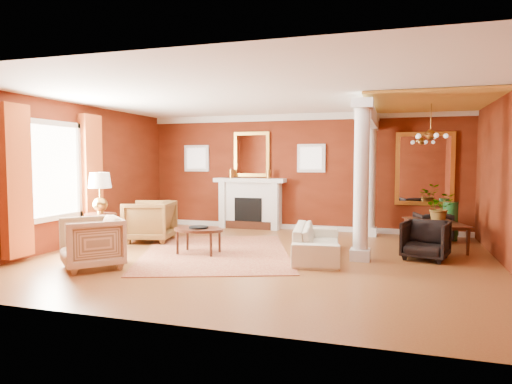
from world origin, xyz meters
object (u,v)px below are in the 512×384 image
(coffee_table, at_px, (199,231))
(dining_table, at_px, (436,227))
(sofa, at_px, (317,236))
(side_table, at_px, (100,198))
(armchair_leopard, at_px, (150,219))
(armchair_stripe, at_px, (92,240))

(coffee_table, height_order, dining_table, dining_table)
(sofa, relative_size, dining_table, 1.31)
(sofa, xyz_separation_m, side_table, (-4.20, -0.47, 0.63))
(sofa, xyz_separation_m, armchair_leopard, (-3.71, 0.56, 0.10))
(sofa, bearing_deg, armchair_leopard, 73.49)
(side_table, distance_m, dining_table, 6.66)
(armchair_leopard, relative_size, side_table, 0.64)
(side_table, xyz_separation_m, dining_table, (6.32, 2.03, -0.60))
(armchair_leopard, bearing_deg, coffee_table, 48.14)
(sofa, relative_size, armchair_stripe, 2.18)
(armchair_stripe, bearing_deg, sofa, 72.29)
(coffee_table, height_order, side_table, side_table)
(coffee_table, bearing_deg, dining_table, 23.82)
(armchair_stripe, bearing_deg, dining_table, 75.20)
(coffee_table, bearing_deg, armchair_leopard, 150.10)
(armchair_leopard, relative_size, dining_table, 0.64)
(armchair_stripe, height_order, dining_table, armchair_stripe)
(side_table, height_order, dining_table, side_table)
(sofa, distance_m, coffee_table, 2.19)
(armchair_leopard, bearing_deg, sofa, 69.52)
(dining_table, bearing_deg, armchair_stripe, 105.16)
(armchair_stripe, distance_m, side_table, 1.73)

